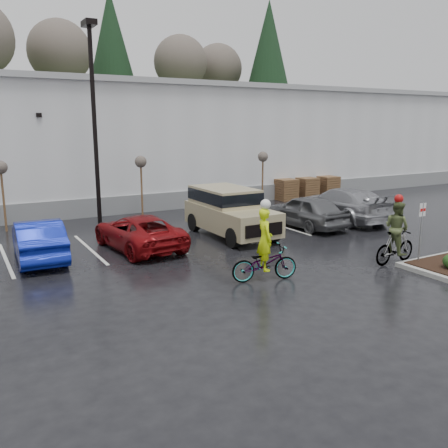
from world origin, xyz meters
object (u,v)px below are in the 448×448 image
sapling_east (263,160)px  pallet_stack_b (307,188)px  sapling_west (1,171)px  cyclist_hivis (265,256)px  pallet_stack_a (286,190)px  car_grey (305,211)px  fire_lane_sign (421,226)px  car_blue (38,240)px  pallet_stack_c (328,186)px  car_far_silver (342,204)px  car_red (138,232)px  lamppost (93,104)px  sapling_mid (141,165)px  suv_tan (231,213)px  cyclist_olive (396,239)px

sapling_east → pallet_stack_b: 4.78m
sapling_west → cyclist_hivis: 13.24m
pallet_stack_a → car_grey: size_ratio=0.30×
fire_lane_sign → car_blue: (-11.22, 7.25, -0.67)m
cyclist_hivis → sapling_west: bearing=41.8°
fire_lane_sign → pallet_stack_c: bearing=59.3°
fire_lane_sign → car_far_silver: size_ratio=0.38×
car_grey → fire_lane_sign: bearing=83.2°
sapling_west → car_blue: 5.93m
pallet_stack_c → car_red: (-15.81, -6.88, -0.01)m
car_blue → cyclist_hivis: bearing=136.5°
lamppost → car_far_silver: lamppost is taller
pallet_stack_b → car_grey: 9.07m
sapling_mid → car_grey: bearing=-45.4°
sapling_west → car_far_silver: 16.16m
lamppost → car_grey: size_ratio=2.05×
sapling_mid → car_grey: size_ratio=0.71×
lamppost → fire_lane_sign: bearing=-56.5°
pallet_stack_a → lamppost: bearing=-170.9°
sapling_west → pallet_stack_c: 20.13m
sapling_east → car_red: size_ratio=0.66×
pallet_stack_c → pallet_stack_a: bearing=180.0°
car_far_silver → cyclist_hivis: cyclist_hivis is taller
car_far_silver → pallet_stack_a: bearing=-99.8°
sapling_mid → pallet_stack_c: (13.50, 1.00, -2.05)m
lamppost → fire_lane_sign: (7.80, -11.80, -4.28)m
pallet_stack_c → suv_tan: size_ratio=0.26×
pallet_stack_c → car_red: size_ratio=0.28×
cyclist_olive → lamppost: bearing=29.8°
car_red → car_grey: size_ratio=1.07×
cyclist_olive → sapling_west: bearing=39.5°
car_blue → suv_tan: 7.87m
sapling_mid → pallet_stack_b: size_ratio=2.37×
car_blue → pallet_stack_a: bearing=-154.9°
lamppost → car_far_silver: size_ratio=1.60×
car_blue → pallet_stack_c: bearing=-158.6°
suv_tan → fire_lane_sign: bearing=-64.3°
cyclist_hivis → sapling_east: bearing=-20.7°
suv_tan → cyclist_olive: cyclist_olive is taller
sapling_mid → suv_tan: 6.34m
pallet_stack_a → cyclist_olive: size_ratio=0.55×
car_grey → pallet_stack_c: bearing=-139.3°
sapling_west → sapling_east: size_ratio=1.00×
car_grey → car_far_silver: (2.63, 0.34, 0.07)m
car_grey → cyclist_hivis: bearing=40.3°
sapling_mid → car_red: sapling_mid is taller
pallet_stack_b → car_far_silver: (-3.17, -6.63, 0.16)m
lamppost → pallet_stack_a: 13.61m
pallet_stack_c → sapling_mid: bearing=-175.8°
pallet_stack_b → car_far_silver: 7.35m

